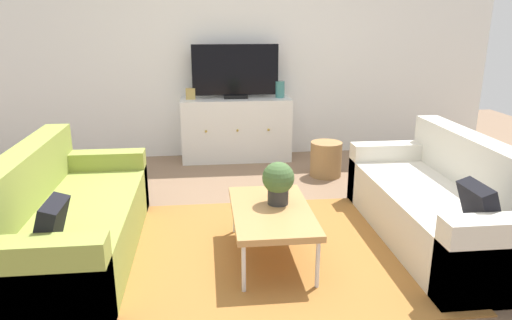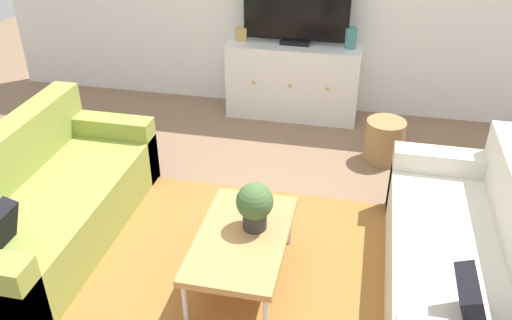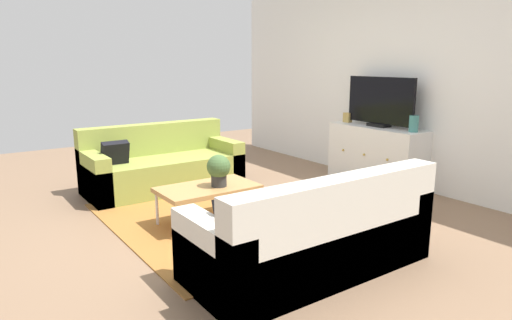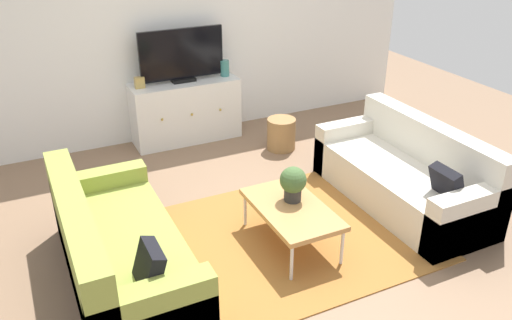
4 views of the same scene
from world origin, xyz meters
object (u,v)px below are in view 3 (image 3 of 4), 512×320
potted_plant (219,169)px  couch_left_side (161,167)px  flat_screen_tv (380,102)px  tv_console (376,155)px  mantel_clock (347,117)px  glass_vase (414,124)px  couch_right_side (316,239)px  wicker_basket (396,196)px  coffee_table (208,189)px

potted_plant → couch_left_side: bearing=178.0°
flat_screen_tv → couch_left_side: bearing=-120.4°
tv_console → mantel_clock: bearing=180.0°
glass_vase → potted_plant: bearing=-99.3°
couch_right_side → mantel_clock: (-1.99, 2.37, 0.54)m
couch_left_side → wicker_basket: size_ratio=4.95×
couch_right_side → coffee_table: (-1.39, -0.15, 0.08)m
couch_left_side → couch_right_side: size_ratio=1.00×
couch_right_side → tv_console: bearing=121.6°
tv_console → couch_left_side: bearing=-120.6°
couch_right_side → wicker_basket: bearing=108.3°
couch_left_side → flat_screen_tv: bearing=59.6°
coffee_table → glass_vase: (0.46, 2.52, 0.50)m
couch_left_side → flat_screen_tv: flat_screen_tv is taller
couch_left_side → couch_right_side: 2.87m
couch_left_side → coffee_table: (1.48, -0.15, 0.08)m
potted_plant → wicker_basket: bearing=64.6°
flat_screen_tv → wicker_basket: bearing=-39.8°
couch_left_side → glass_vase: glass_vase is taller
coffee_table → tv_console: (-0.07, 2.52, 0.02)m
flat_screen_tv → glass_vase: bearing=-2.2°
mantel_clock → wicker_basket: mantel_clock is taller
mantel_clock → couch_right_side: bearing=-50.0°
couch_left_side → flat_screen_tv: (1.40, 2.39, 0.79)m
potted_plant → glass_vase: bearing=80.7°
couch_left_side → wicker_basket: couch_left_side is taller
potted_plant → flat_screen_tv: (-0.13, 2.45, 0.51)m
couch_right_side → coffee_table: 1.40m
mantel_clock → wicker_basket: size_ratio=0.34×
mantel_clock → flat_screen_tv: bearing=2.2°
couch_left_side → potted_plant: couch_left_side is taller
flat_screen_tv → coffee_table: bearing=-88.4°
potted_plant → wicker_basket: (0.80, 1.68, -0.36)m
couch_left_side → mantel_clock: (0.87, 2.37, 0.54)m
potted_plant → mantel_clock: mantel_clock is taller
coffee_table → glass_vase: bearing=79.7°
tv_console → glass_vase: size_ratio=6.65×
coffee_table → mantel_clock: 2.63m
couch_left_side → tv_console: bearing=59.4°
couch_left_side → potted_plant: bearing=-2.0°
couch_right_side → potted_plant: bearing=-177.7°
coffee_table → flat_screen_tv: 2.64m
couch_left_side → tv_console: (1.40, 2.37, 0.11)m
couch_left_side → coffee_table: couch_left_side is taller
couch_left_side → mantel_clock: size_ratio=14.46×
couch_right_side → flat_screen_tv: size_ratio=1.86×
couch_left_side → wicker_basket: 2.84m
mantel_clock → glass_vase: bearing=0.0°
couch_left_side → potted_plant: (1.54, -0.05, 0.28)m
glass_vase → mantel_clock: size_ratio=1.50×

